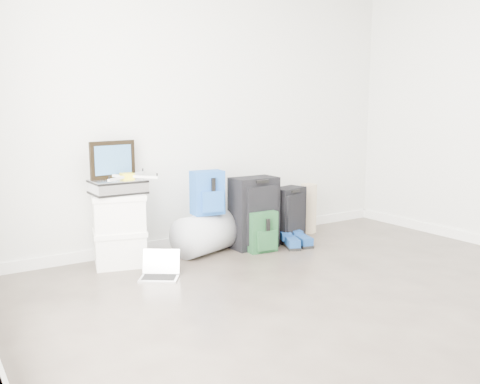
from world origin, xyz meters
TOP-DOWN VIEW (x-y plane):
  - ground at (0.00, 0.00)m, footprint 5.00×5.00m
  - room_envelope at (0.00, 0.02)m, footprint 4.52×5.02m
  - boxes_stack at (-1.06, 2.22)m, footprint 0.52×0.46m
  - briefcase at (-1.06, 2.22)m, footprint 0.44×0.32m
  - painting at (-1.06, 2.31)m, footprint 0.43×0.13m
  - drone at (-0.98, 2.20)m, footprint 0.47×0.47m
  - duffel_bag at (-0.23, 2.15)m, footprint 0.71×0.56m
  - blue_backpack at (-0.23, 2.12)m, footprint 0.31×0.24m
  - large_suitcase at (0.26, 2.06)m, footprint 0.45×0.29m
  - green_backpack at (0.24, 1.90)m, footprint 0.29×0.23m
  - carry_on at (0.70, 2.08)m, footprint 0.40×0.31m
  - shoes at (0.64, 1.86)m, footprint 0.34×0.33m
  - rolled_rug at (1.12, 2.26)m, footprint 0.18×0.18m
  - laptop at (-0.90, 1.72)m, footprint 0.38×0.35m

SIDE VIEW (x-z plane):
  - ground at x=0.00m, z-range 0.00..0.00m
  - shoes at x=0.64m, z-range 0.00..0.10m
  - laptop at x=-0.90m, z-range -0.06..0.16m
  - green_backpack at x=0.24m, z-range -0.01..0.38m
  - duffel_bag at x=-0.23m, z-range 0.00..0.38m
  - rolled_rug at x=1.12m, z-range 0.00..0.54m
  - carry_on at x=0.70m, z-range 0.00..0.56m
  - boxes_stack at x=-1.06m, z-range 0.00..0.64m
  - large_suitcase at x=0.26m, z-range 0.00..0.70m
  - blue_backpack at x=-0.23m, z-range 0.37..0.78m
  - briefcase at x=-1.06m, z-range 0.63..0.76m
  - drone at x=-0.98m, z-range 0.76..0.81m
  - painting at x=-1.06m, z-range 0.76..1.09m
  - room_envelope at x=0.00m, z-range 0.37..3.08m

